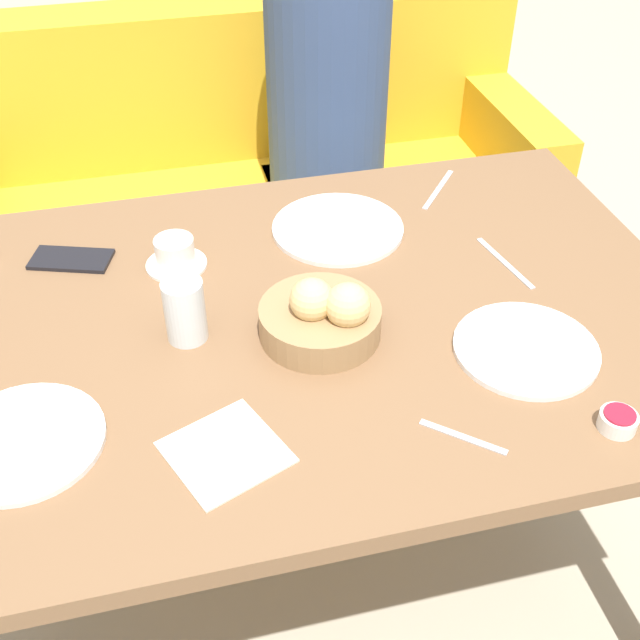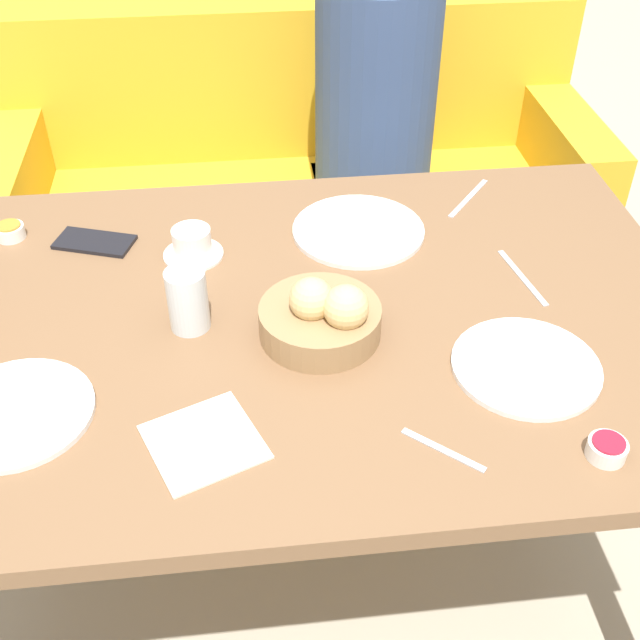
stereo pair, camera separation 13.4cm
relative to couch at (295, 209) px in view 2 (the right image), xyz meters
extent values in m
plane|color=#A89E89|center=(-0.09, -1.07, -0.33)|extent=(10.00, 10.00, 0.00)
cube|color=brown|center=(-0.09, -1.07, 0.42)|extent=(1.45, 0.95, 0.03)
cube|color=brown|center=(0.58, -0.65, 0.04)|extent=(0.06, 0.06, 0.73)
cube|color=gold|center=(0.00, -0.05, -0.10)|extent=(1.73, 0.70, 0.45)
cube|color=gold|center=(0.00, 0.20, 0.35)|extent=(1.73, 0.20, 0.45)
cube|color=gold|center=(-0.79, -0.05, 0.00)|extent=(0.14, 0.70, 0.65)
cube|color=gold|center=(0.79, -0.05, 0.00)|extent=(0.14, 0.70, 0.65)
cube|color=#23232D|center=(0.21, -0.15, -0.10)|extent=(0.31, 0.42, 0.45)
cylinder|color=#334770|center=(0.21, -0.15, 0.43)|extent=(0.33, 0.33, 0.60)
cylinder|color=#99754C|center=(-0.05, -1.13, 0.47)|extent=(0.21, 0.21, 0.05)
sphere|color=#DBB775|center=(-0.06, -1.13, 0.52)|extent=(0.07, 0.07, 0.07)
sphere|color=#DBB775|center=(-0.01, -1.16, 0.52)|extent=(0.08, 0.08, 0.08)
cylinder|color=white|center=(-0.53, -1.27, 0.44)|extent=(0.24, 0.24, 0.01)
cylinder|color=white|center=(0.27, -1.25, 0.44)|extent=(0.24, 0.24, 0.01)
cylinder|color=white|center=(0.06, -0.82, 0.44)|extent=(0.26, 0.26, 0.01)
cylinder|color=silver|center=(-0.27, -1.08, 0.49)|extent=(0.07, 0.07, 0.11)
cylinder|color=white|center=(-0.27, -0.87, 0.44)|extent=(0.11, 0.11, 0.01)
cylinder|color=white|center=(-0.27, -0.87, 0.47)|extent=(0.07, 0.07, 0.05)
cylinder|color=white|center=(0.32, -1.44, 0.45)|extent=(0.06, 0.06, 0.03)
cylinder|color=#A3192D|center=(0.32, -1.44, 0.47)|extent=(0.05, 0.05, 0.00)
cylinder|color=white|center=(-0.62, -0.76, 0.45)|extent=(0.06, 0.06, 0.03)
cylinder|color=#C67F28|center=(-0.62, -0.76, 0.47)|extent=(0.05, 0.05, 0.00)
cube|color=#B7B7BC|center=(0.31, -0.72, 0.44)|extent=(0.12, 0.15, 0.00)
cube|color=#B7B7BC|center=(0.34, -1.01, 0.44)|extent=(0.04, 0.18, 0.00)
cube|color=#B7B7BC|center=(0.10, -1.41, 0.44)|extent=(0.11, 0.10, 0.00)
cube|color=silver|center=(-0.25, -1.35, 0.44)|extent=(0.20, 0.20, 0.00)
cube|color=black|center=(-0.46, -0.81, 0.44)|extent=(0.17, 0.12, 0.01)
camera|label=1|loc=(-0.30, -2.14, 1.31)|focal=45.00mm
camera|label=2|loc=(-0.17, -2.16, 1.31)|focal=45.00mm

